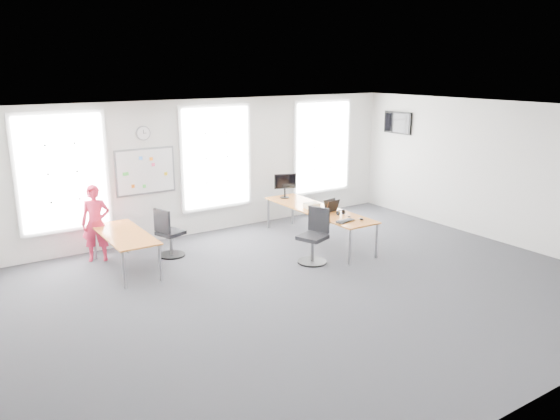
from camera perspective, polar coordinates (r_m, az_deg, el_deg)
floor at (r=9.42m, az=3.04°, el=-8.22°), size 10.00×10.00×0.00m
ceiling at (r=8.70m, az=3.31°, el=10.28°), size 10.00×10.00×0.00m
wall_back at (r=12.32m, az=-7.98°, el=4.45°), size 10.00×0.00×10.00m
wall_front at (r=6.35m, az=25.30°, el=-6.78°), size 10.00×0.00×10.00m
wall_right at (r=12.52m, az=21.95°, el=3.69°), size 0.00×10.00×10.00m
window_left at (r=11.32m, az=-21.79°, el=3.66°), size 1.60×0.06×2.20m
window_mid at (r=12.39m, az=-6.70°, el=5.49°), size 1.60×0.06×2.20m
window_right at (r=13.97m, az=4.41°, el=6.60°), size 1.60×0.06×2.20m
desk_right at (r=11.67m, az=4.00°, el=-0.10°), size 0.81×3.03×0.74m
desk_left at (r=10.48m, az=-15.95°, el=-2.67°), size 0.76×1.91×0.70m
chair_right at (r=10.52m, az=3.60°, el=-3.02°), size 0.62×0.62×1.06m
chair_left at (r=11.02m, az=-11.57°, el=-2.64°), size 0.58×0.57×0.99m
person at (r=11.10m, az=-18.68°, el=-1.32°), size 0.65×0.55×1.50m
whiteboard at (r=11.78m, az=-13.87°, el=3.94°), size 1.20×0.03×0.90m
wall_clock at (r=11.66m, az=-14.11°, el=7.80°), size 0.30×0.04×0.30m
tv at (r=14.27m, az=12.20°, el=8.91°), size 0.06×0.90×0.55m
keyboard at (r=10.74m, az=6.83°, el=-1.16°), size 0.44×0.25×0.02m
mouse at (r=10.89m, az=8.50°, el=-0.95°), size 0.08×0.11×0.04m
lens_cap at (r=11.09m, az=7.24°, el=-0.69°), size 0.08×0.08×0.01m
headphones at (r=11.22m, az=6.35°, el=-0.26°), size 0.18×0.10×0.10m
laptop_sleeve at (r=11.39m, az=5.40°, el=0.44°), size 0.34×0.22×0.27m
paper_stack at (r=11.72m, az=3.34°, el=0.48°), size 0.34×0.27×0.10m
monitor at (r=12.51m, az=0.54°, el=2.78°), size 0.49×0.22×0.57m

